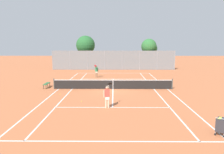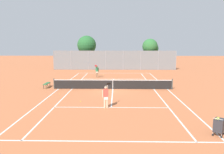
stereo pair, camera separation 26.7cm
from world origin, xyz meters
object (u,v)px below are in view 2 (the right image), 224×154
(loose_tennis_ball_2, at_px, (103,75))
(loose_tennis_ball_3, at_px, (81,101))
(loose_tennis_ball_0, at_px, (60,94))
(player_far_left, at_px, (97,71))
(courtside_bench, at_px, (47,84))
(loose_tennis_ball_5, at_px, (79,84))
(tennis_net, at_px, (113,84))
(tree_behind_right, at_px, (151,47))
(tree_behind_left, at_px, (86,46))
(ball_cart, at_px, (219,125))
(loose_tennis_ball_4, at_px, (115,77))
(loose_tennis_ball_1, at_px, (109,79))
(player_near_side, at_px, (106,95))

(loose_tennis_ball_2, height_order, loose_tennis_ball_3, same)
(loose_tennis_ball_0, bearing_deg, player_far_left, 76.02)
(loose_tennis_ball_2, distance_m, courtside_bench, 10.86)
(loose_tennis_ball_0, bearing_deg, loose_tennis_ball_2, 75.58)
(loose_tennis_ball_2, relative_size, loose_tennis_ball_5, 1.00)
(tennis_net, bearing_deg, player_far_left, 106.71)
(player_far_left, distance_m, tree_behind_right, 13.89)
(loose_tennis_ball_0, bearing_deg, loose_tennis_ball_5, 80.10)
(loose_tennis_ball_2, distance_m, tree_behind_left, 11.62)
(loose_tennis_ball_2, relative_size, tree_behind_right, 0.01)
(loose_tennis_ball_5, bearing_deg, tennis_net, -36.02)
(ball_cart, distance_m, tree_behind_left, 33.34)
(player_far_left, xyz_separation_m, loose_tennis_ball_5, (-1.58, -4.78, -0.89))
(tree_behind_left, bearing_deg, loose_tennis_ball_4, -65.62)
(ball_cart, distance_m, loose_tennis_ball_2, 22.27)
(loose_tennis_ball_1, height_order, tree_behind_left, tree_behind_left)
(ball_cart, relative_size, loose_tennis_ball_0, 14.58)
(tennis_net, bearing_deg, loose_tennis_ball_2, 98.85)
(loose_tennis_ball_4, bearing_deg, courtside_bench, -133.86)
(loose_tennis_ball_0, relative_size, courtside_bench, 0.04)
(ball_cart, height_order, loose_tennis_ball_5, ball_cart)
(tennis_net, bearing_deg, player_near_side, -93.30)
(courtside_bench, distance_m, tree_behind_left, 20.06)
(ball_cart, xyz_separation_m, player_far_left, (-7.76, 18.67, 0.39))
(loose_tennis_ball_1, distance_m, tree_behind_right, 14.37)
(player_far_left, xyz_separation_m, tree_behind_right, (8.76, 10.36, 2.99))
(player_near_side, bearing_deg, tree_behind_right, 74.32)
(player_far_left, xyz_separation_m, loose_tennis_ball_1, (1.67, -1.52, -0.89))
(ball_cart, xyz_separation_m, tree_behind_right, (0.99, 29.02, 3.39))
(loose_tennis_ball_1, bearing_deg, loose_tennis_ball_4, 67.02)
(loose_tennis_ball_5, bearing_deg, courtside_bench, -143.71)
(tree_behind_right, bearing_deg, loose_tennis_ball_5, -124.32)
(loose_tennis_ball_0, distance_m, loose_tennis_ball_5, 5.31)
(courtside_bench, xyz_separation_m, tree_behind_right, (13.36, 17.36, 3.51))
(tennis_net, xyz_separation_m, tree_behind_right, (6.48, 17.94, 3.41))
(loose_tennis_ball_4, xyz_separation_m, tree_behind_left, (-5.57, 12.29, 4.07))
(loose_tennis_ball_3, distance_m, loose_tennis_ball_5, 7.80)
(tree_behind_right, bearing_deg, loose_tennis_ball_1, -120.81)
(loose_tennis_ball_1, height_order, tree_behind_right, tree_behind_right)
(tennis_net, height_order, ball_cart, tennis_net)
(ball_cart, xyz_separation_m, loose_tennis_ball_5, (-9.34, 13.89, -0.50))
(courtside_bench, height_order, tree_behind_left, tree_behind_left)
(player_far_left, bearing_deg, loose_tennis_ball_4, 8.37)
(loose_tennis_ball_1, bearing_deg, tennis_net, -84.29)
(loose_tennis_ball_0, distance_m, tree_behind_left, 23.03)
(player_far_left, bearing_deg, tree_behind_left, 103.76)
(loose_tennis_ball_3, bearing_deg, tree_behind_left, 96.63)
(player_near_side, distance_m, loose_tennis_ball_1, 12.58)
(loose_tennis_ball_2, height_order, loose_tennis_ball_5, same)
(player_far_left, height_order, loose_tennis_ball_0, player_far_left)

